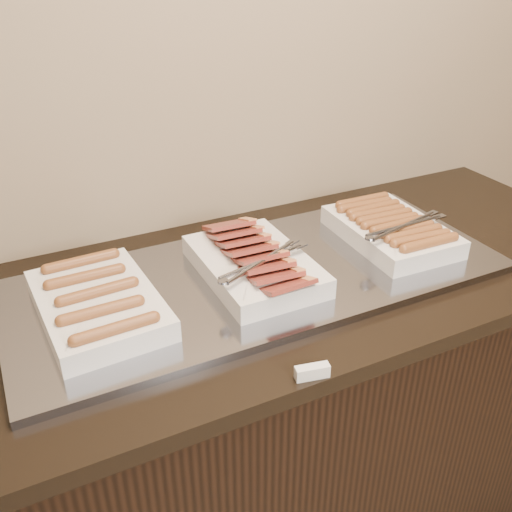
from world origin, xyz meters
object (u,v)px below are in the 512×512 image
(dish_left, at_px, (98,303))
(dish_right, at_px, (392,229))
(warming_tray, at_px, (260,276))
(dish_center, at_px, (255,263))
(counter, at_px, (258,415))

(dish_left, distance_m, dish_right, 0.78)
(warming_tray, bearing_deg, dish_left, 180.00)
(dish_center, height_order, dish_right, dish_center)
(counter, bearing_deg, warming_tray, 0.00)
(counter, height_order, warming_tray, warming_tray)
(warming_tray, height_order, dish_left, dish_left)
(counter, bearing_deg, dish_right, -0.58)
(warming_tray, bearing_deg, dish_right, -0.59)
(warming_tray, xyz_separation_m, dish_center, (-0.02, -0.00, 0.04))
(counter, height_order, dish_left, dish_left)
(dish_center, relative_size, dish_right, 1.07)
(counter, bearing_deg, dish_left, 180.00)
(counter, xyz_separation_m, warming_tray, (0.01, 0.00, 0.46))
(warming_tray, distance_m, dish_right, 0.39)
(warming_tray, relative_size, dish_center, 3.17)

